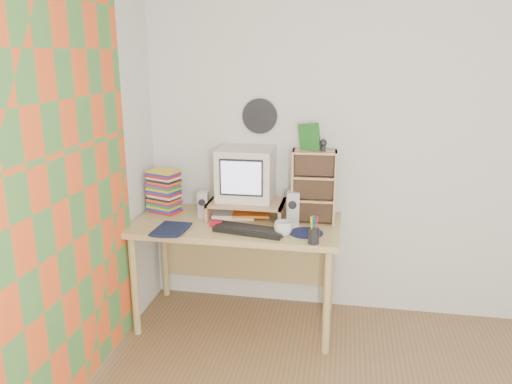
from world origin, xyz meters
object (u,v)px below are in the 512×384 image
at_px(desk, 239,237).
at_px(keyboard, 250,230).
at_px(diary, 157,226).
at_px(dvd_stack, 164,192).
at_px(crt_monitor, 245,174).
at_px(cd_rack, 314,187).
at_px(mug, 283,229).

relative_size(desk, keyboard, 3.06).
distance_m(desk, diary, 0.59).
relative_size(keyboard, dvd_stack, 1.55).
xyz_separation_m(crt_monitor, keyboard, (0.09, -0.34, -0.28)).
bearing_deg(diary, keyboard, 8.14).
height_order(dvd_stack, diary, dvd_stack).
height_order(keyboard, dvd_stack, dvd_stack).
distance_m(dvd_stack, cd_rack, 1.08).
height_order(crt_monitor, diary, crt_monitor).
distance_m(desk, dvd_stack, 0.63).
height_order(crt_monitor, cd_rack, cd_rack).
distance_m(cd_rack, diary, 1.07).
xyz_separation_m(dvd_stack, diary, (0.08, -0.38, -0.12)).
relative_size(desk, cd_rack, 2.85).
bearing_deg(desk, cd_rack, 5.12).
height_order(desk, crt_monitor, crt_monitor).
bearing_deg(crt_monitor, diary, -142.54).
height_order(cd_rack, mug, cd_rack).
bearing_deg(cd_rack, mug, -119.93).
bearing_deg(cd_rack, diary, -162.12).
distance_m(keyboard, diary, 0.61).
bearing_deg(keyboard, desk, 127.98).
xyz_separation_m(keyboard, cd_rack, (0.38, 0.29, 0.23)).
height_order(desk, dvd_stack, dvd_stack).
relative_size(crt_monitor, diary, 1.56).
height_order(keyboard, mug, mug).
bearing_deg(crt_monitor, dvd_stack, -179.05).
bearing_deg(dvd_stack, desk, 12.35).
bearing_deg(crt_monitor, mug, -48.82).
bearing_deg(cd_rack, desk, -176.83).
relative_size(dvd_stack, mug, 2.53).
relative_size(desk, crt_monitor, 3.71).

